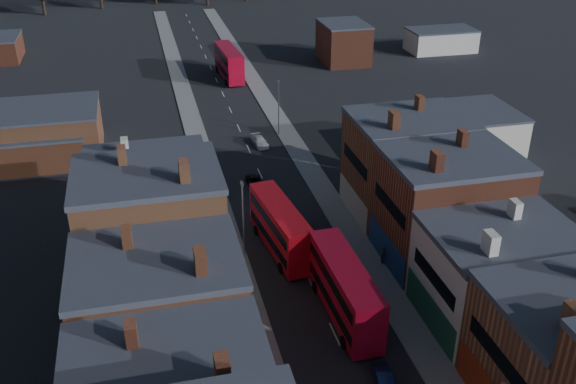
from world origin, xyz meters
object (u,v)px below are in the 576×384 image
bus_0 (280,227)px  ped_3 (383,255)px  car_3 (260,141)px  car_2 (255,182)px  bus_1 (345,289)px  bus_2 (229,62)px  car_1 (384,381)px

bus_0 → ped_3: 10.49m
car_3 → car_2: bearing=-110.9°
bus_1 → bus_2: size_ratio=0.96×
bus_0 → ped_3: (9.20, -4.74, -1.70)m
bus_2 → car_2: size_ratio=3.35×
car_3 → ped_3: bearing=-86.5°
bus_1 → bus_2: (0.99, 70.50, 0.09)m
bus_0 → car_2: size_ratio=3.15×
bus_2 → bus_0: bearing=-97.3°
car_2 → ped_3: size_ratio=2.05×
car_1 → ped_3: bearing=75.1°
car_2 → bus_0: bearing=-93.0°
bus_1 → bus_0: bearing=103.1°
bus_0 → car_3: bearing=76.0°
car_2 → ped_3: 21.67m
bus_1 → car_3: bus_1 is taller
car_1 → car_3: (-0.07, 47.50, 0.01)m
bus_0 → bus_1: bearing=-82.6°
bus_1 → car_2: 26.85m
bus_0 → ped_3: bearing=-34.4°
bus_1 → bus_2: 70.50m
car_2 → car_3: (2.98, 12.05, 0.06)m
bus_1 → bus_2: bearing=87.8°
car_1 → car_2: (-3.05, 35.45, -0.05)m
car_2 → ped_3: ped_3 is taller
bus_0 → bus_2: size_ratio=0.94×
bus_2 → ped_3: 63.87m
bus_0 → car_3: bus_0 is taller
car_1 → car_3: size_ratio=0.87×
bus_0 → car_1: bearing=-87.8°
bus_0 → car_2: bus_0 is taller
bus_0 → car_1: (3.35, -20.44, -2.17)m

